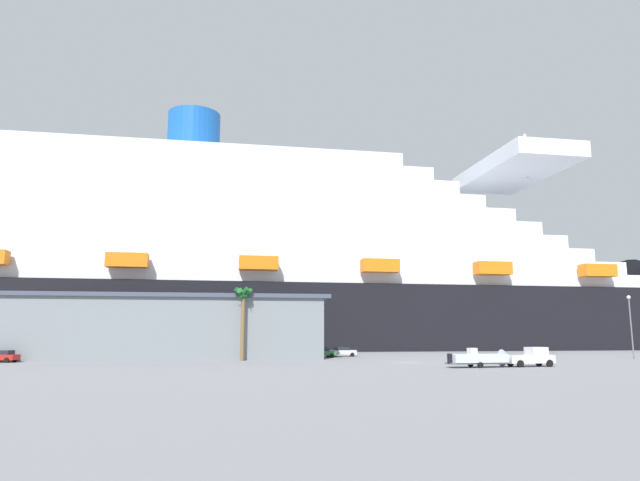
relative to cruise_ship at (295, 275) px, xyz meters
name	(u,v)px	position (x,y,z in m)	size (l,w,h in m)	color
ground_plane	(360,355)	(8.94, -32.16, -17.81)	(600.00, 600.00, 0.00)	gray
cruise_ship	(295,275)	(0.00, 0.00, 0.00)	(224.83, 43.83, 64.69)	black
terminal_building	(153,327)	(-26.54, -41.87, -13.04)	(53.59, 23.55, 9.49)	slate
pickup_truck	(531,357)	(20.14, -73.52, -16.76)	(5.78, 2.74, 2.20)	silver
small_boat_on_trailer	(484,359)	(14.22, -74.13, -16.85)	(8.96, 2.84, 2.15)	#595960
palm_tree	(243,303)	(-12.55, -54.02, -9.75)	(2.87, 2.78, 10.30)	brown
street_lamp	(630,318)	(45.55, -56.58, -11.77)	(0.56, 0.56, 9.49)	slate
parked_car_silver_sedan	(343,351)	(4.24, -40.50, -16.97)	(4.65, 2.58, 1.58)	silver
parked_car_red_hatchback	(1,356)	(-44.01, -54.65, -16.97)	(4.73, 2.70, 1.58)	red
parked_car_green_wagon	(320,352)	(-0.25, -45.12, -16.97)	(4.95, 2.64, 1.58)	#2D723F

